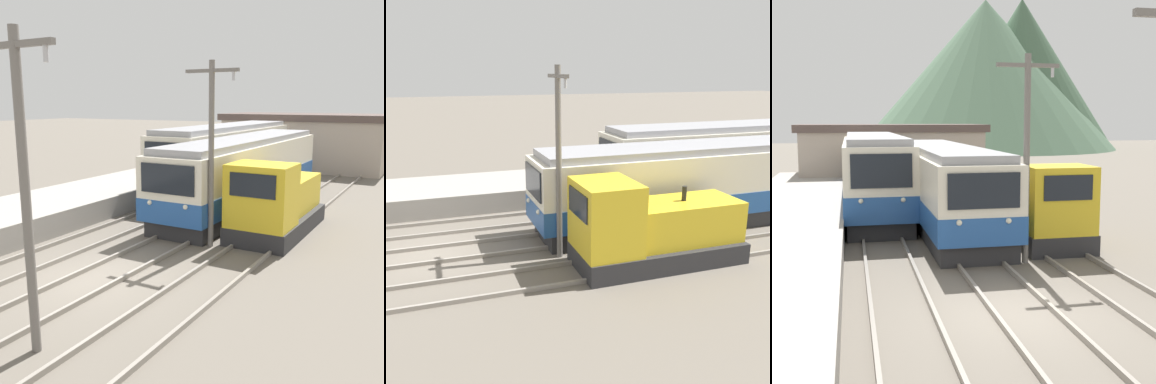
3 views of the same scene
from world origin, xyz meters
TOP-DOWN VIEW (x-y plane):
  - ground_plane at (0.00, 0.00)m, footprint 200.00×200.00m
  - platform_left at (-6.25, 0.00)m, footprint 4.50×54.00m
  - track_left at (-2.60, 0.00)m, footprint 1.54×60.00m
  - track_center at (0.20, 0.00)m, footprint 1.54×60.00m
  - track_right at (3.20, 0.00)m, footprint 1.54×60.00m
  - commuter_train_left at (-2.60, 15.03)m, footprint 2.84×14.08m
  - commuter_train_center at (0.20, 11.24)m, footprint 2.84×14.87m
  - shunting_locomotive at (3.20, 7.14)m, footprint 2.40×5.79m
  - catenary_mast_mid at (1.71, 4.41)m, footprint 2.00×0.20m

SIDE VIEW (x-z plane):
  - ground_plane at x=0.00m, z-range 0.00..0.00m
  - track_left at x=-2.60m, z-range 0.00..0.14m
  - track_center at x=0.20m, z-range 0.00..0.14m
  - track_right at x=3.20m, z-range 0.00..0.14m
  - platform_left at x=-6.25m, z-range 0.00..0.96m
  - shunting_locomotive at x=3.20m, z-range -0.29..2.71m
  - commuter_train_center at x=0.20m, z-range -0.11..3.34m
  - commuter_train_left at x=-2.60m, z-range -0.14..3.69m
  - catenary_mast_mid at x=1.71m, z-range 0.31..6.87m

